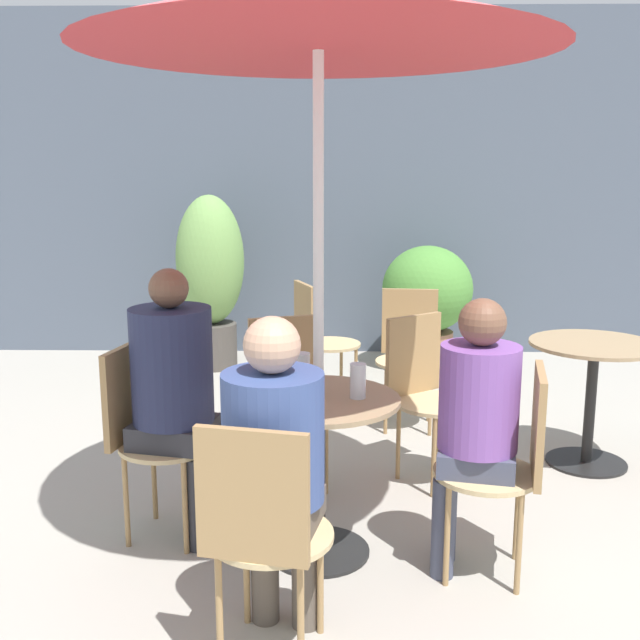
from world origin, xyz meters
TOP-DOWN VIEW (x-y plane):
  - ground_plane at (0.00, 0.00)m, footprint 20.00×20.00m
  - storefront_wall at (0.00, 3.83)m, footprint 10.00×0.06m
  - cafe_table_near at (-0.01, 0.13)m, footprint 0.69×0.69m
  - cafe_table_far at (1.50, 1.16)m, footprint 0.71×0.71m
  - bistro_chair_0 at (-0.78, 0.30)m, footprint 0.45×0.44m
  - bistro_chair_1 at (-0.17, -0.65)m, footprint 0.44×0.45m
  - bistro_chair_2 at (0.77, -0.04)m, footprint 0.45×0.44m
  - bistro_chair_3 at (0.55, 1.85)m, footprint 0.43×0.44m
  - bistro_chair_4 at (-0.19, 0.91)m, footprint 0.45×0.47m
  - bistro_chair_5 at (-0.05, 2.21)m, footprint 0.47×0.46m
  - bistro_chair_6 at (0.55, 0.98)m, footprint 0.48×0.49m
  - seated_person_0 at (-0.64, 0.26)m, footprint 0.40×0.37m
  - seated_person_1 at (-0.14, -0.50)m, footprint 0.35×0.38m
  - seated_person_2 at (0.63, -0.01)m, footprint 0.36×0.33m
  - beer_glass_0 at (-0.08, 0.27)m, footprint 0.07×0.07m
  - beer_glass_1 at (-0.13, 0.02)m, footprint 0.07×0.07m
  - beer_glass_2 at (0.16, 0.12)m, footprint 0.07×0.07m
  - potted_plant_0 at (-0.96, 3.25)m, footprint 0.56×0.56m
  - potted_plant_1 at (0.84, 3.23)m, footprint 0.75×0.75m
  - umbrella at (-0.01, 0.13)m, footprint 1.88×1.88m

SIDE VIEW (x-z plane):
  - ground_plane at x=0.00m, z-range 0.00..0.00m
  - cafe_table_near at x=-0.01m, z-range 0.15..0.86m
  - cafe_table_far at x=1.50m, z-range 0.16..0.86m
  - bistro_chair_0 at x=-0.78m, z-range 0.09..0.97m
  - bistro_chair_1 at x=-0.17m, z-range 0.09..0.97m
  - bistro_chair_2 at x=0.77m, z-range 0.09..0.97m
  - bistro_chair_3 at x=0.55m, z-range 0.09..0.97m
  - bistro_chair_4 at x=-0.19m, z-range 0.09..0.97m
  - bistro_chair_5 at x=-0.05m, z-range 0.09..0.97m
  - bistro_chair_6 at x=0.55m, z-range 0.09..0.97m
  - potted_plant_1 at x=0.84m, z-range 0.09..1.12m
  - seated_person_2 at x=0.63m, z-range 0.11..1.27m
  - seated_person_1 at x=-0.14m, z-range 0.11..1.29m
  - seated_person_0 at x=-0.64m, z-range 0.11..1.34m
  - beer_glass_2 at x=0.16m, z-range 0.71..0.86m
  - beer_glass_0 at x=-0.08m, z-range 0.71..0.86m
  - potted_plant_0 at x=-0.96m, z-range 0.07..1.51m
  - beer_glass_1 at x=-0.13m, z-range 0.71..0.90m
  - storefront_wall at x=0.00m, z-range 0.00..3.00m
  - umbrella at x=-0.01m, z-range 1.04..3.42m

